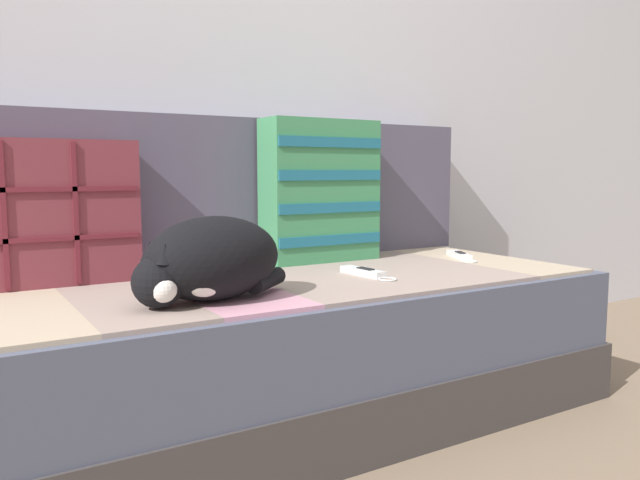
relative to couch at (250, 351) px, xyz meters
The scene contains 8 objects.
ground_plane 0.24m from the couch, 90.00° to the right, with size 14.00×14.00×0.00m, color #7A6651.
couch is the anchor object (origin of this frame).
sofa_backrest 0.53m from the couch, 90.00° to the left, with size 1.91×0.14×0.44m.
throw_pillow_quilted 0.64m from the couch, 158.32° to the left, with size 0.47×0.14×0.36m.
throw_pillow_striped 0.57m from the couch, 29.59° to the left, with size 0.37×0.14×0.44m.
sleeping_cat 0.40m from the couch, 132.87° to the right, with size 0.38×0.27×0.18m.
game_remote_near 0.37m from the couch, 21.98° to the right, with size 0.06×0.20×0.02m.
game_remote_far 0.78m from the couch, ahead, with size 0.12×0.20×0.02m.
Camera 1 is at (-0.69, -1.33, 0.67)m, focal length 35.00 mm.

